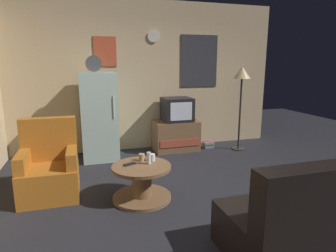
% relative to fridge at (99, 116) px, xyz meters
% --- Properties ---
extents(ground_plane, '(12.00, 12.00, 0.00)m').
position_rel_fridge_xyz_m(ground_plane, '(0.93, -1.97, -0.75)').
color(ground_plane, '#232328').
extents(wall_with_art, '(5.20, 0.12, 2.79)m').
position_rel_fridge_xyz_m(wall_with_art, '(0.94, 0.48, 0.65)').
color(wall_with_art, '#D1B284').
rests_on(wall_with_art, ground_plane).
extents(fridge, '(0.60, 0.62, 1.77)m').
position_rel_fridge_xyz_m(fridge, '(0.00, 0.00, 0.00)').
color(fridge, silver).
rests_on(fridge, ground_plane).
extents(tv_stand, '(0.84, 0.53, 0.57)m').
position_rel_fridge_xyz_m(tv_stand, '(1.42, 0.12, -0.47)').
color(tv_stand, brown).
rests_on(tv_stand, ground_plane).
extents(crt_tv, '(0.54, 0.51, 0.44)m').
position_rel_fridge_xyz_m(crt_tv, '(1.45, 0.12, 0.04)').
color(crt_tv, black).
rests_on(crt_tv, tv_stand).
extents(standing_lamp, '(0.32, 0.32, 1.59)m').
position_rel_fridge_xyz_m(standing_lamp, '(2.61, -0.20, 0.60)').
color(standing_lamp, '#332D28').
rests_on(standing_lamp, ground_plane).
extents(coffee_table, '(0.72, 0.72, 0.43)m').
position_rel_fridge_xyz_m(coffee_table, '(0.38, -1.74, -0.54)').
color(coffee_table, brown).
rests_on(coffee_table, ground_plane).
extents(wine_glass, '(0.05, 0.05, 0.15)m').
position_rel_fridge_xyz_m(wine_glass, '(0.48, -1.71, -0.25)').
color(wine_glass, silver).
rests_on(wine_glass, coffee_table).
extents(mug_ceramic_white, '(0.08, 0.08, 0.09)m').
position_rel_fridge_xyz_m(mug_ceramic_white, '(0.55, -1.61, -0.28)').
color(mug_ceramic_white, silver).
rests_on(mug_ceramic_white, coffee_table).
extents(mug_ceramic_tan, '(0.08, 0.08, 0.09)m').
position_rel_fridge_xyz_m(mug_ceramic_tan, '(0.42, -1.56, -0.28)').
color(mug_ceramic_tan, tan).
rests_on(mug_ceramic_tan, coffee_table).
extents(remote_control, '(0.16, 0.10, 0.02)m').
position_rel_fridge_xyz_m(remote_control, '(0.25, -1.68, -0.31)').
color(remote_control, black).
rests_on(remote_control, coffee_table).
extents(armchair, '(0.68, 0.68, 0.96)m').
position_rel_fridge_xyz_m(armchair, '(-0.70, -1.29, -0.42)').
color(armchair, '#B2661E').
rests_on(armchair, ground_plane).
extents(couch, '(1.70, 0.80, 0.92)m').
position_rel_fridge_xyz_m(couch, '(1.70, -3.20, -0.44)').
color(couch, black).
rests_on(couch, ground_plane).
extents(book_stack, '(0.21, 0.15, 0.12)m').
position_rel_fridge_xyz_m(book_stack, '(2.09, 0.06, -0.69)').
color(book_stack, '#B247AE').
rests_on(book_stack, ground_plane).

